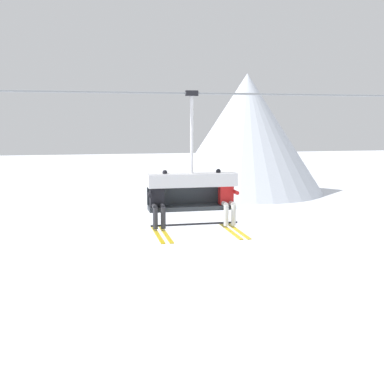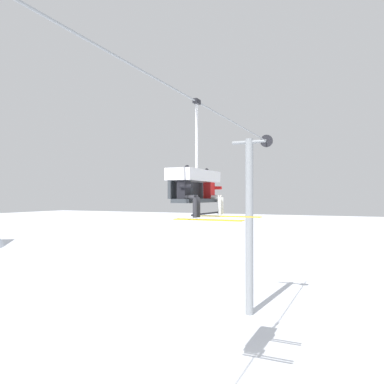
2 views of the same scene
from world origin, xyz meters
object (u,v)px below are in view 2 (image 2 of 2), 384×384
at_px(lift_tower_far, 250,221).
at_px(chairlift_chair, 194,181).
at_px(skier_black, 188,191).
at_px(skier_red, 213,192).

bearing_deg(lift_tower_far, chairlift_chair, -174.75).
bearing_deg(skier_black, skier_red, 0.00).
bearing_deg(skier_red, chairlift_chair, 165.22).
relative_size(chairlift_chair, skier_black, 1.77).
distance_m(lift_tower_far, skier_black, 8.67).
bearing_deg(skier_red, lift_tower_far, 7.61).
height_order(chairlift_chair, skier_red, chairlift_chair).
relative_size(lift_tower_far, skier_black, 4.80).
height_order(lift_tower_far, skier_black, lift_tower_far).
bearing_deg(chairlift_chair, skier_red, -14.78).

